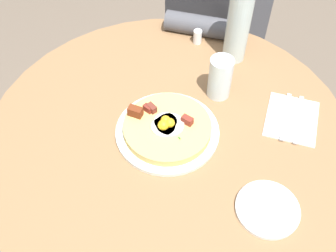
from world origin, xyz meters
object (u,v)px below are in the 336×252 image
(bread_plate, at_px, (267,209))
(fork, at_px, (286,116))
(knife, at_px, (299,119))
(water_glass, at_px, (220,78))
(dining_table, at_px, (169,165))
(person_seated, at_px, (212,42))
(breakfast_pizza, at_px, (167,127))
(pizza_plate, at_px, (167,131))
(salt_shaker, at_px, (198,37))
(water_bottle, at_px, (238,26))

(bread_plate, height_order, fork, bread_plate)
(knife, relative_size, water_glass, 1.39)
(bread_plate, bearing_deg, dining_table, 2.79)
(dining_table, height_order, water_glass, water_glass)
(dining_table, xyz_separation_m, bread_plate, (-0.34, -0.02, 0.19))
(dining_table, xyz_separation_m, knife, (-0.22, -0.30, 0.19))
(dining_table, height_order, person_seated, person_seated)
(person_seated, bearing_deg, bread_plate, 142.06)
(dining_table, height_order, breakfast_pizza, breakfast_pizza)
(pizza_plate, height_order, knife, pizza_plate)
(dining_table, xyz_separation_m, salt_shaker, (0.22, -0.32, 0.21))
(bread_plate, height_order, salt_shaker, salt_shaker)
(bread_plate, relative_size, water_bottle, 0.64)
(fork, height_order, knife, same)
(breakfast_pizza, relative_size, knife, 1.33)
(water_glass, bearing_deg, breakfast_pizza, 93.77)
(knife, bearing_deg, pizza_plate, -65.32)
(dining_table, distance_m, fork, 0.38)
(bread_plate, height_order, water_bottle, water_bottle)
(bread_plate, bearing_deg, water_glass, -27.88)
(dining_table, bearing_deg, pizza_plate, 127.11)
(salt_shaker, bearing_deg, breakfast_pizza, 124.75)
(breakfast_pizza, xyz_separation_m, water_bottle, (0.10, -0.37, 0.09))
(water_glass, bearing_deg, pizza_plate, 94.34)
(breakfast_pizza, height_order, knife, breakfast_pizza)
(breakfast_pizza, height_order, water_glass, water_glass)
(water_glass, bearing_deg, water_bottle, -61.15)
(person_seated, distance_m, breakfast_pizza, 0.78)
(water_bottle, xyz_separation_m, salt_shaker, (0.13, 0.04, -0.09))
(water_bottle, bearing_deg, water_glass, 118.85)
(person_seated, xyz_separation_m, pizza_plate, (-0.41, 0.61, 0.26))
(dining_table, xyz_separation_m, water_glass, (0.01, -0.20, 0.25))
(water_bottle, bearing_deg, pizza_plate, 105.47)
(breakfast_pizza, xyz_separation_m, water_glass, (0.01, -0.21, 0.04))
(breakfast_pizza, bearing_deg, pizza_plate, -162.43)
(dining_table, distance_m, person_seated, 0.72)
(dining_table, bearing_deg, fork, -123.70)
(water_bottle, bearing_deg, salt_shaker, 16.82)
(pizza_plate, height_order, salt_shaker, salt_shaker)
(fork, xyz_separation_m, salt_shaker, (0.41, -0.04, 0.02))
(pizza_plate, relative_size, breakfast_pizza, 1.19)
(water_glass, height_order, water_bottle, water_bottle)
(dining_table, distance_m, knife, 0.41)
(bread_plate, bearing_deg, person_seated, -37.94)
(fork, bearing_deg, water_bottle, -137.34)
(person_seated, bearing_deg, dining_table, 124.00)
(knife, height_order, water_glass, water_glass)
(water_glass, xyz_separation_m, salt_shaker, (0.21, -0.12, -0.04))
(dining_table, bearing_deg, water_glass, -88.12)
(knife, bearing_deg, water_glass, -98.17)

